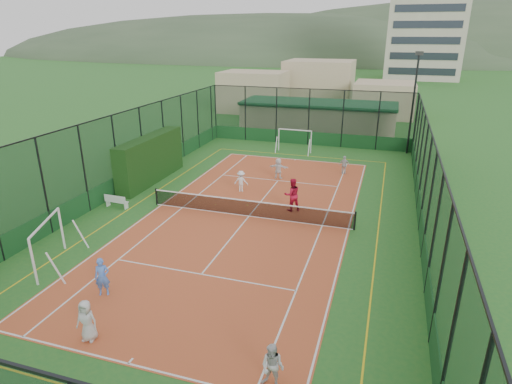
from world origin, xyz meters
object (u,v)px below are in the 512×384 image
(futsal_goal_near, at_px, (49,244))
(child_near_right, at_px, (273,367))
(floodlight_ne, at_px, (413,104))
(child_far_back, at_px, (278,168))
(coach, at_px, (292,195))
(child_far_left, at_px, (241,181))
(apartment_tower, at_px, (428,4))
(child_far_right, at_px, (344,165))
(white_bench, at_px, (117,201))
(child_near_mid, at_px, (102,277))
(futsal_goal_far, at_px, (295,141))
(clubhouse, at_px, (318,118))
(child_near_left, at_px, (87,321))

(futsal_goal_near, relative_size, child_near_right, 2.22)
(floodlight_ne, relative_size, futsal_goal_near, 2.56)
(child_far_back, xyz_separation_m, coach, (2.20, -5.33, 0.23))
(child_far_left, height_order, coach, coach)
(apartment_tower, bearing_deg, child_far_back, -99.17)
(apartment_tower, distance_m, child_far_left, 80.84)
(child_far_right, bearing_deg, white_bench, 35.28)
(child_far_right, bearing_deg, child_near_mid, 62.67)
(floodlight_ne, bearing_deg, futsal_goal_far, -165.64)
(futsal_goal_far, bearing_deg, coach, -76.32)
(white_bench, xyz_separation_m, child_near_mid, (4.77, -7.81, 0.38))
(clubhouse, distance_m, child_far_left, 18.48)
(child_near_right, height_order, child_far_back, child_far_back)
(floodlight_ne, bearing_deg, clubhouse, 147.88)
(white_bench, relative_size, child_near_mid, 0.93)
(futsal_goal_near, xyz_separation_m, child_far_back, (6.50, 14.58, -0.30))
(child_near_left, relative_size, child_far_left, 1.07)
(floodlight_ne, xyz_separation_m, futsal_goal_far, (-9.22, -2.36, -3.18))
(futsal_goal_far, distance_m, child_far_right, 6.83)
(child_far_left, distance_m, coach, 4.34)
(child_far_right, bearing_deg, apartment_tower, -102.00)
(floodlight_ne, height_order, child_far_back, floodlight_ne)
(apartment_tower, bearing_deg, child_near_right, -94.58)
(futsal_goal_near, relative_size, child_near_left, 2.17)
(child_far_back, bearing_deg, child_far_left, 64.24)
(child_near_mid, xyz_separation_m, coach, (5.11, 10.46, 0.18))
(child_near_mid, distance_m, child_far_right, 19.61)
(futsal_goal_near, xyz_separation_m, child_far_left, (4.89, 11.30, -0.34))
(child_far_back, bearing_deg, child_near_left, 84.88)
(floodlight_ne, height_order, child_far_right, floodlight_ne)
(child_near_right, bearing_deg, child_far_right, 99.93)
(futsal_goal_near, bearing_deg, child_far_left, -44.38)
(coach, bearing_deg, child_far_left, -60.06)
(futsal_goal_far, relative_size, child_near_right, 2.02)
(white_bench, relative_size, futsal_goal_far, 0.49)
(futsal_goal_near, bearing_deg, child_far_right, -53.31)
(white_bench, height_order, coach, coach)
(futsal_goal_near, height_order, child_near_right, futsal_goal_near)
(apartment_tower, xyz_separation_m, coach, (-9.92, -80.43, -14.03))
(coach, bearing_deg, futsal_goal_far, -109.74)
(futsal_goal_near, distance_m, child_far_left, 12.31)
(futsal_goal_near, xyz_separation_m, child_far_right, (10.78, 17.03, -0.37))
(white_bench, height_order, child_far_right, child_far_right)
(futsal_goal_near, bearing_deg, clubhouse, -33.57)
(futsal_goal_near, bearing_deg, child_near_mid, -129.65)
(futsal_goal_far, bearing_deg, futsal_goal_near, -103.67)
(apartment_tower, distance_m, child_near_right, 94.79)
(white_bench, relative_size, child_near_right, 1.00)
(floodlight_ne, xyz_separation_m, coach, (-6.52, -15.03, -3.15))
(futsal_goal_near, bearing_deg, child_far_back, -45.01)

